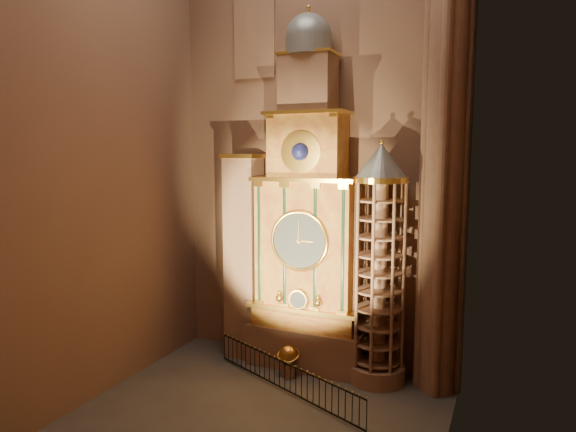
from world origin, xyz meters
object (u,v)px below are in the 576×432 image
at_px(celestial_globe, 288,358).
at_px(portrait_tower, 244,256).
at_px(astronomical_clock, 307,230).
at_px(stair_turret, 379,267).
at_px(iron_railing, 285,376).

bearing_deg(celestial_globe, portrait_tower, 153.95).
distance_m(astronomical_clock, stair_turret, 3.78).
distance_m(stair_turret, iron_railing, 6.27).
height_order(portrait_tower, iron_railing, portrait_tower).
bearing_deg(portrait_tower, iron_railing, -39.65).
distance_m(astronomical_clock, celestial_globe, 5.99).
bearing_deg(iron_railing, celestial_globe, 107.81).
xyz_separation_m(stair_turret, celestial_globe, (-3.83, -1.22, -4.38)).
height_order(stair_turret, celestial_globe, stair_turret).
xyz_separation_m(celestial_globe, iron_railing, (0.46, -1.42, -0.20)).
relative_size(astronomical_clock, stair_turret, 1.55).
distance_m(astronomical_clock, iron_railing, 6.66).
distance_m(portrait_tower, celestial_globe, 5.46).
distance_m(celestial_globe, iron_railing, 1.51).
xyz_separation_m(astronomical_clock, stair_turret, (3.50, -0.26, -1.41)).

